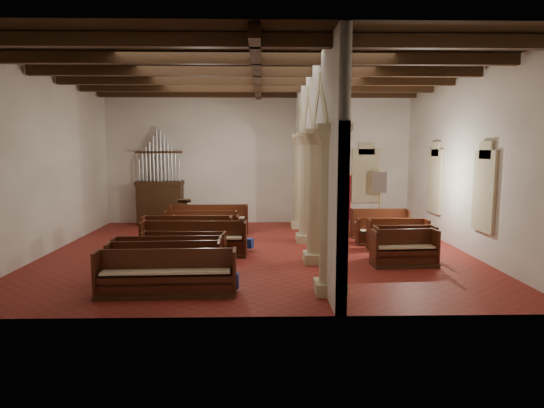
{
  "coord_description": "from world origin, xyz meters",
  "views": [
    {
      "loc": [
        0.14,
        -15.17,
        3.55
      ],
      "look_at": [
        0.49,
        0.5,
        1.57
      ],
      "focal_mm": 30.0,
      "sensor_mm": 36.0,
      "label": 1
    }
  ],
  "objects_px": {
    "pipe_organ": "(160,195)",
    "lectern": "(185,216)",
    "aisle_pew_0": "(404,254)",
    "nave_pew_0": "(167,281)",
    "processional_banner": "(379,208)"
  },
  "relations": [
    {
      "from": "pipe_organ",
      "to": "lectern",
      "type": "xyz_separation_m",
      "value": [
        1.29,
        -1.17,
        -0.81
      ]
    },
    {
      "from": "pipe_organ",
      "to": "aisle_pew_0",
      "type": "height_order",
      "value": "pipe_organ"
    },
    {
      "from": "processional_banner",
      "to": "nave_pew_0",
      "type": "distance_m",
      "value": 12.05
    },
    {
      "from": "lectern",
      "to": "aisle_pew_0",
      "type": "distance_m",
      "value": 9.88
    },
    {
      "from": "pipe_organ",
      "to": "processional_banner",
      "type": "bearing_deg",
      "value": -3.8
    },
    {
      "from": "processional_banner",
      "to": "nave_pew_0",
      "type": "bearing_deg",
      "value": -110.98
    },
    {
      "from": "aisle_pew_0",
      "to": "pipe_organ",
      "type": "bearing_deg",
      "value": 136.13
    },
    {
      "from": "pipe_organ",
      "to": "processional_banner",
      "type": "relative_size",
      "value": 1.67
    },
    {
      "from": "processional_banner",
      "to": "aisle_pew_0",
      "type": "bearing_deg",
      "value": -80.54
    },
    {
      "from": "nave_pew_0",
      "to": "aisle_pew_0",
      "type": "relative_size",
      "value": 1.69
    },
    {
      "from": "lectern",
      "to": "processional_banner",
      "type": "distance_m",
      "value": 8.61
    },
    {
      "from": "lectern",
      "to": "aisle_pew_0",
      "type": "bearing_deg",
      "value": -46.95
    },
    {
      "from": "aisle_pew_0",
      "to": "lectern",
      "type": "bearing_deg",
      "value": 136.5
    },
    {
      "from": "processional_banner",
      "to": "aisle_pew_0",
      "type": "xyz_separation_m",
      "value": [
        -0.99,
        -6.83,
        -0.46
      ]
    },
    {
      "from": "pipe_organ",
      "to": "nave_pew_0",
      "type": "bearing_deg",
      "value": -76.83
    }
  ]
}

